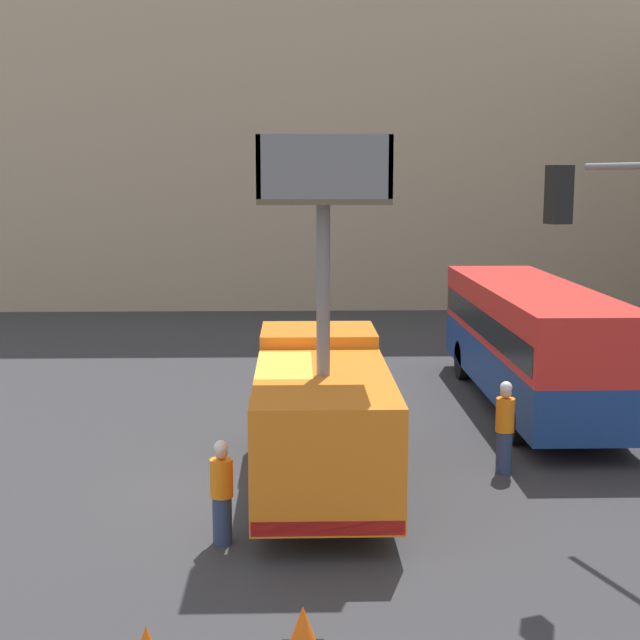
{
  "coord_description": "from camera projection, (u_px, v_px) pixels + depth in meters",
  "views": [
    {
      "loc": [
        0.94,
        -16.42,
        5.99
      ],
      "look_at": [
        1.43,
        1.09,
        3.16
      ],
      "focal_mm": 50.0,
      "sensor_mm": 36.0,
      "label": 1
    }
  ],
  "objects": [
    {
      "name": "ground_plane",
      "position": [
        247.0,
        491.0,
        17.13
      ],
      "size": [
        120.0,
        120.0,
        0.0
      ],
      "primitive_type": "plane",
      "color": "#333335"
    },
    {
      "name": "traffic_cone_mid_road",
      "position": [
        303.0,
        631.0,
        11.29
      ],
      "size": [
        0.55,
        0.55,
        0.63
      ],
      "color": "black",
      "rests_on": "ground_plane"
    },
    {
      "name": "city_bus",
      "position": [
        531.0,
        336.0,
        23.19
      ],
      "size": [
        2.61,
        10.51,
        3.19
      ],
      "rotation": [
        0.0,
        0.0,
        1.86
      ],
      "color": "navy",
      "rests_on": "ground_plane"
    },
    {
      "name": "road_worker_near_truck",
      "position": [
        222.0,
        492.0,
        14.59
      ],
      "size": [
        0.38,
        0.38,
        1.76
      ],
      "rotation": [
        0.0,
        0.0,
        4.95
      ],
      "color": "navy",
      "rests_on": "ground_plane"
    },
    {
      "name": "utility_truck",
      "position": [
        321.0,
        408.0,
        17.07
      ],
      "size": [
        2.45,
        6.9,
        6.67
      ],
      "color": "orange",
      "rests_on": "ground_plane"
    },
    {
      "name": "building_backdrop_far",
      "position": [
        275.0,
        76.0,
        43.29
      ],
      "size": [
        44.0,
        10.0,
        21.64
      ],
      "color": "tan",
      "rests_on": "ground_plane"
    },
    {
      "name": "road_worker_directing",
      "position": [
        505.0,
        427.0,
        18.05
      ],
      "size": [
        0.38,
        0.38,
        1.92
      ],
      "rotation": [
        0.0,
        0.0,
        3.82
      ],
      "color": "navy",
      "rests_on": "ground_plane"
    }
  ]
}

